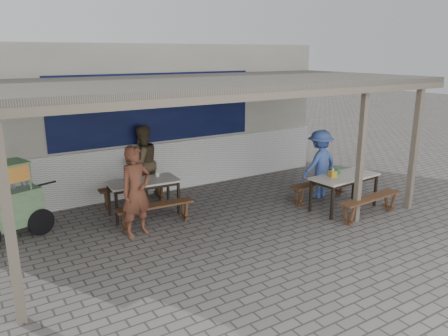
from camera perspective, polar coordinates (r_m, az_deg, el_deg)
The scene contains 17 objects.
ground at distance 8.46m, azimuth 1.34°, elevation -8.13°, with size 60.00×60.00×0.00m, color #65615C.
back_wall at distance 11.06m, azimuth -8.96°, elevation 6.46°, with size 9.00×1.28×3.50m.
warung_roof at distance 8.58m, azimuth -1.83°, elevation 10.92°, with size 9.00×4.21×2.81m.
table_left at distance 9.16m, azimuth -10.50°, elevation -2.09°, with size 1.47×0.82×0.75m.
bench_left_street at distance 8.63m, azimuth -8.95°, elevation -5.42°, with size 1.54×0.38×0.45m.
bench_left_wall at distance 9.89m, azimuth -11.68°, elevation -2.88°, with size 1.54×0.38×0.45m.
table_right at distance 9.72m, azimuth 15.49°, elevation -1.38°, with size 1.60×0.81×0.75m.
bench_right_street at distance 9.44m, azimuth 18.56°, elevation -4.22°, with size 1.67×0.39×0.45m.
bench_right_wall at distance 10.23m, azimuth 12.41°, elevation -2.31°, with size 1.67×0.39×0.45m.
vendor_cart at distance 8.78m, azimuth -27.01°, elevation -3.63°, with size 1.66×1.05×1.41m.
patron_street_side at distance 8.14m, azimuth -11.40°, elevation -3.01°, with size 0.62×0.41×1.70m, color brown.
patron_wall_side at distance 10.18m, azimuth -10.60°, elevation 0.70°, with size 0.83×0.65×1.71m, color brown.
patron_right_table at distance 10.39m, azimuth 12.38°, elevation 0.55°, with size 1.03×0.59×1.59m, color #4563B6.
tissue_box at distance 9.50m, azimuth 14.01°, elevation -0.77°, with size 0.13×0.13×0.13m, color gold.
donation_box at distance 9.71m, azimuth 14.39°, elevation -0.43°, with size 0.21×0.14×0.14m, color #316F41.
condiment_jar at distance 9.39m, azimuth -8.69°, elevation -0.80°, with size 0.08×0.08×0.09m, color silver.
condiment_bowl at distance 9.13m, azimuth -12.18°, elevation -1.55°, with size 0.22×0.22×0.05m, color white.
Camera 1 is at (-4.31, -6.48, 3.31)m, focal length 35.00 mm.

